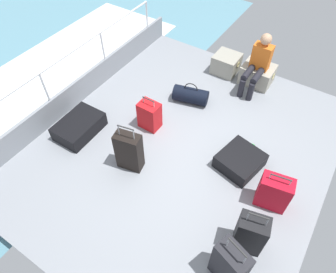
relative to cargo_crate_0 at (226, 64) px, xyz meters
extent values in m
cube|color=gray|center=(0.30, -2.16, -0.22)|extent=(4.40, 5.20, 0.06)
cube|color=gray|center=(-1.87, -2.16, 0.04)|extent=(0.06, 5.20, 0.45)
cylinder|color=silver|center=(-1.87, -2.86, 0.31)|extent=(0.04, 0.04, 1.00)
cylinder|color=silver|center=(-1.87, -1.47, 0.31)|extent=(0.04, 0.04, 1.00)
cylinder|color=silver|center=(-1.87, -0.08, 0.31)|extent=(0.04, 0.04, 1.00)
cylinder|color=silver|center=(-1.87, -2.16, 0.81)|extent=(0.04, 4.16, 0.04)
cube|color=white|center=(-3.30, -2.16, -0.53)|extent=(2.40, 7.28, 0.01)
cube|color=gray|center=(0.00, 0.00, 0.00)|extent=(0.48, 0.48, 0.38)
torus|color=tan|center=(-0.25, 0.00, 0.08)|extent=(0.02, 0.12, 0.12)
torus|color=tan|center=(0.25, 0.00, 0.08)|extent=(0.02, 0.12, 0.12)
cube|color=#9E9989|center=(0.66, 0.02, 0.00)|extent=(0.59, 0.49, 0.37)
torus|color=tan|center=(0.35, 0.02, 0.07)|extent=(0.02, 0.12, 0.12)
torus|color=tan|center=(0.96, 0.02, 0.07)|extent=(0.02, 0.12, 0.12)
cube|color=orange|center=(0.66, -0.03, 0.42)|extent=(0.34, 0.20, 0.48)
sphere|color=tan|center=(0.66, -0.03, 0.78)|extent=(0.20, 0.20, 0.20)
cylinder|color=black|center=(0.75, -0.33, 0.22)|extent=(0.12, 0.40, 0.12)
cylinder|color=black|center=(0.75, -0.53, 0.00)|extent=(0.11, 0.11, 0.37)
cylinder|color=black|center=(0.57, -0.33, 0.22)|extent=(0.12, 0.40, 0.12)
cylinder|color=black|center=(0.57, -0.53, 0.00)|extent=(0.11, 0.11, 0.37)
cube|color=black|center=(-0.18, -2.92, 0.15)|extent=(0.41, 0.28, 0.68)
cylinder|color=#A5A8AD|center=(-0.29, -2.95, 0.58)|extent=(0.02, 0.02, 0.18)
cylinder|color=#A5A8AD|center=(-0.07, -2.90, 0.58)|extent=(0.02, 0.02, 0.18)
cylinder|color=#2D2D2D|center=(-0.18, -2.92, 0.67)|extent=(0.25, 0.07, 0.02)
cube|color=white|center=(-0.20, -2.82, 0.31)|extent=(0.05, 0.02, 0.08)
cube|color=black|center=(1.81, -3.11, 0.12)|extent=(0.40, 0.32, 0.62)
cylinder|color=#A5A8AD|center=(1.71, -3.13, 0.51)|extent=(0.02, 0.02, 0.15)
cylinder|color=#A5A8AD|center=(1.92, -3.08, 0.51)|extent=(0.02, 0.02, 0.15)
cylinder|color=#2D2D2D|center=(1.81, -3.11, 0.58)|extent=(0.23, 0.07, 0.02)
cube|color=silver|center=(1.78, -2.98, 0.16)|extent=(0.05, 0.02, 0.08)
cube|color=red|center=(-0.41, -2.08, 0.06)|extent=(0.35, 0.26, 0.50)
cylinder|color=#A5A8AD|center=(-0.51, -2.08, 0.36)|extent=(0.02, 0.02, 0.11)
cylinder|color=#A5A8AD|center=(-0.31, -2.09, 0.36)|extent=(0.02, 0.02, 0.11)
cylinder|color=#2D2D2D|center=(-0.41, -2.08, 0.42)|extent=(0.23, 0.02, 0.02)
cube|color=silver|center=(-0.41, -1.95, 0.14)|extent=(0.05, 0.01, 0.08)
cube|color=#B70C1E|center=(1.85, -2.38, 0.08)|extent=(0.46, 0.31, 0.55)
cylinder|color=#A5A8AD|center=(1.72, -2.40, 0.40)|extent=(0.02, 0.02, 0.09)
cylinder|color=#A5A8AD|center=(1.97, -2.36, 0.40)|extent=(0.02, 0.02, 0.09)
cylinder|color=#2D2D2D|center=(1.85, -2.38, 0.45)|extent=(0.27, 0.07, 0.02)
cube|color=green|center=(1.83, -2.25, 0.13)|extent=(0.05, 0.01, 0.08)
cube|color=black|center=(-1.32, -2.84, -0.06)|extent=(0.56, 0.80, 0.26)
cube|color=silver|center=(-1.32, -2.44, 0.01)|extent=(0.05, 0.01, 0.08)
cube|color=black|center=(1.76, -3.59, 0.16)|extent=(0.44, 0.35, 0.69)
cylinder|color=#A5A8AD|center=(1.65, -3.56, 0.59)|extent=(0.02, 0.02, 0.17)
cylinder|color=#A5A8AD|center=(1.87, -3.63, 0.59)|extent=(0.02, 0.02, 0.17)
cylinder|color=#2D2D2D|center=(1.76, -3.59, 0.67)|extent=(0.25, 0.10, 0.02)
cube|color=silver|center=(1.80, -3.48, 0.39)|extent=(0.05, 0.02, 0.08)
cube|color=black|center=(1.22, -2.02, -0.07)|extent=(0.70, 0.73, 0.24)
cube|color=green|center=(1.29, -1.71, 0.01)|extent=(0.05, 0.02, 0.08)
cylinder|color=black|center=(-0.14, -1.17, -0.05)|extent=(0.68, 0.44, 0.29)
torus|color=black|center=(-0.14, -1.17, 0.11)|extent=(0.24, 0.08, 0.25)
camera|label=1|loc=(1.80, -4.92, 3.68)|focal=32.61mm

